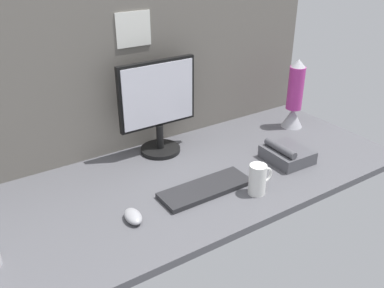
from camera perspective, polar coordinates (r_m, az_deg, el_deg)
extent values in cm
cube|color=#515156|center=(173.15, -0.32, -4.59)|extent=(180.00, 80.00, 3.00)
cube|color=slate|center=(187.73, -6.70, 10.61)|extent=(180.00, 5.00, 73.75)
cube|color=white|center=(179.22, -8.02, 15.29)|extent=(15.61, 0.40, 14.35)
cylinder|color=black|center=(190.41, -4.31, -0.73)|extent=(18.00, 18.00, 1.80)
cylinder|color=black|center=(187.54, -4.37, 1.00)|extent=(3.20, 3.20, 11.00)
cube|color=black|center=(180.56, -4.75, 6.87)|extent=(36.13, 2.40, 29.18)
cube|color=silver|center=(179.40, -4.53, 6.74)|extent=(33.73, 0.60, 26.78)
cube|color=#262628|center=(161.43, 1.88, -6.11)|extent=(37.01, 13.04, 2.00)
ellipsoid|color=#99999E|center=(147.07, -8.07, -9.78)|extent=(6.42, 10.06, 3.40)
cylinder|color=white|center=(159.16, 8.93, -4.82)|extent=(6.59, 6.59, 12.21)
torus|color=white|center=(161.30, 10.04, -4.20)|extent=(6.37, 1.00, 6.37)
cone|color=#A5A5AD|center=(219.32, 13.55, 3.57)|extent=(10.76, 10.76, 9.78)
cylinder|color=#B2338C|center=(213.82, 14.00, 7.42)|extent=(7.83, 7.83, 21.52)
cone|color=#A5A5AD|center=(210.11, 14.39, 10.69)|extent=(7.04, 7.04, 3.91)
cube|color=#4C4C51|center=(186.08, 12.89, -1.42)|extent=(17.53, 19.47, 5.60)
cylinder|color=#4C4C51|center=(181.02, 11.98, -0.58)|extent=(3.68, 17.18, 3.20)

